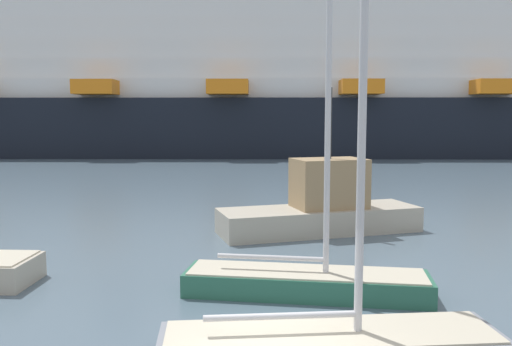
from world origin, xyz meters
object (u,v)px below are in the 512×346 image
at_px(sailboat_1, 331,335).
at_px(cruise_ship, 289,92).
at_px(sailboat_6, 307,274).
at_px(fishing_boat_1, 323,207).

xyz_separation_m(sailboat_1, cruise_ship, (3.01, 53.80, 6.89)).
bearing_deg(sailboat_6, cruise_ship, 95.36).
relative_size(sailboat_1, sailboat_6, 0.89).
distance_m(fishing_boat_1, cruise_ship, 43.59).
bearing_deg(fishing_boat_1, sailboat_6, -117.11).
height_order(sailboat_1, cruise_ship, cruise_ship).
relative_size(sailboat_1, cruise_ship, 0.09).
height_order(sailboat_6, cruise_ship, cruise_ship).
height_order(sailboat_1, fishing_boat_1, sailboat_1).
xyz_separation_m(sailboat_6, fishing_boat_1, (1.37, 7.19, 0.42)).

